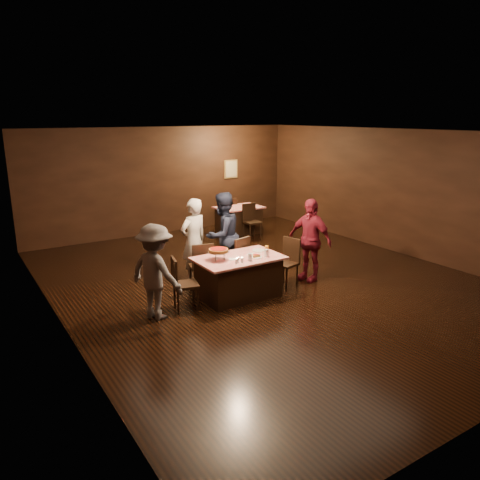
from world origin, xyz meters
The scene contains 22 objects.
room centered at (0.00, 0.01, 2.14)m, with size 10.00×10.04×3.02m.
main_table centered at (-0.91, -0.38, 0.39)m, with size 1.60×1.00×0.77m, color #A50B0D.
back_table centered at (1.71, 3.74, 0.39)m, with size 1.30×0.90×0.77m, color red.
chair_far_left centered at (-1.31, 0.37, 0.47)m, with size 0.42×0.42×0.95m, color black.
chair_far_right centered at (-0.51, 0.37, 0.47)m, with size 0.42×0.42×0.95m, color black.
chair_end_left centered at (-2.01, -0.38, 0.47)m, with size 0.42×0.42×0.95m, color black.
chair_end_right centered at (0.19, -0.38, 0.47)m, with size 0.42×0.42×0.95m, color black.
chair_back_near centered at (1.71, 3.04, 0.47)m, with size 0.42×0.42×0.95m, color black.
chair_back_far centered at (1.71, 4.34, 0.47)m, with size 0.42×0.42×0.95m, color black.
diner_white_jacket centered at (-1.24, 0.79, 0.86)m, with size 0.63×0.41×1.73m, color silver.
diner_navy_hoodie centered at (-0.59, 0.75, 0.90)m, with size 0.87×0.68×1.80m, color #191E33.
diner_grey_knit centered at (-2.58, -0.45, 0.81)m, with size 1.05×0.60×1.62m, color #555559.
diner_red_shirt centered at (0.82, -0.36, 0.85)m, with size 1.00×0.42×1.70m, color maroon.
pizza_stand centered at (-1.31, -0.33, 0.95)m, with size 0.38×0.38×0.22m.
plate_with_slice centered at (-0.66, -0.56, 0.80)m, with size 0.25×0.25×0.06m.
plate_empty centered at (-0.36, -0.23, 0.78)m, with size 0.25×0.25×0.01m, color white.
glass_front_left centered at (-0.86, -0.68, 0.84)m, with size 0.08×0.08×0.14m, color silver.
glass_front_right centered at (-0.46, -0.63, 0.84)m, with size 0.08×0.08×0.14m, color silver.
glass_amber centered at (-0.31, -0.43, 0.84)m, with size 0.08×0.08×0.14m, color #BF7F26.
condiments centered at (-1.09, -0.66, 0.82)m, with size 0.17×0.10×0.09m.
napkin_center centered at (-0.61, -0.38, 0.77)m, with size 0.16×0.16×0.01m, color white.
napkin_left centered at (-1.06, -0.43, 0.77)m, with size 0.16×0.16×0.01m, color white.
Camera 1 is at (-5.33, -7.35, 3.32)m, focal length 35.00 mm.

